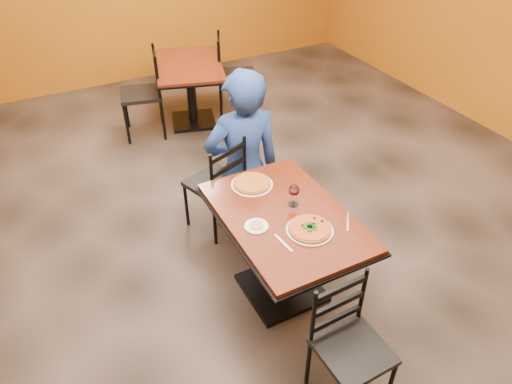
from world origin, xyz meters
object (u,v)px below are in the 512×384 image
table_second (190,80)px  table_main (284,236)px  plate_main (310,230)px  plate_far (252,185)px  pizza_main (310,228)px  chair_second_left (141,94)px  chair_main_far (215,183)px  wine_glass (294,194)px  side_plate (256,226)px  chair_second_right (236,76)px  chair_main_near (353,351)px  diner (243,148)px  pizza_far (252,183)px

table_second → table_main: bearing=-97.7°
table_second → plate_main: bearing=-96.1°
plate_far → pizza_main: bearing=-80.5°
chair_second_left → chair_main_far: bearing=16.1°
plate_main → wine_glass: bearing=80.6°
table_main → table_second: bearing=82.3°
side_plate → wine_glass: 0.36m
side_plate → table_main: bearing=5.9°
chair_main_far → chair_second_right: bearing=-139.7°
chair_main_near → pizza_main: bearing=78.1°
pizza_main → plate_far: bearing=99.5°
table_main → diner: diner is taller
chair_second_right → diner: 2.08m
plate_main → plate_far: size_ratio=1.00×
chair_second_left → plate_far: 2.47m
chair_second_left → wine_glass: (0.32, -2.79, 0.34)m
chair_second_right → plate_far: 2.67m
chair_second_right → side_plate: bearing=-179.0°
table_second → pizza_far: bearing=-100.0°
chair_second_left → plate_main: size_ratio=3.20×
plate_main → plate_far: bearing=99.5°
pizza_far → pizza_main: bearing=-80.5°
chair_main_near → chair_main_far: 1.88m
chair_main_near → plate_main: bearing=78.1°
chair_main_far → chair_second_left: chair_second_left is taller
table_second → side_plate: (-0.62, -2.88, 0.20)m
side_plate → plate_far: bearing=66.6°
table_main → chair_main_near: 0.94m
table_main → chair_main_far: size_ratio=1.36×
pizza_main → side_plate: bearing=146.1°
chair_main_far → chair_second_left: (-0.08, 1.91, 0.05)m
plate_main → wine_glass: (0.05, 0.29, 0.08)m
table_second → plate_far: bearing=-100.0°
plate_far → wine_glass: (0.15, -0.34, 0.08)m
table_main → chair_second_left: (-0.21, 2.86, -0.06)m
table_main → table_second: size_ratio=0.95×
pizza_main → pizza_far: 0.63m
side_plate → pizza_main: bearing=-33.9°
chair_second_right → pizza_far: bearing=-178.9°
wine_glass → chair_second_left: bearing=96.4°
table_second → wine_glass: size_ratio=7.21×
plate_far → chair_second_right: bearing=67.2°
chair_main_far → chair_second_left: 1.91m
wine_glass → side_plate: bearing=-164.5°
chair_second_left → pizza_main: 3.10m
plate_far → wine_glass: 0.38m
chair_second_right → side_plate: chair_second_right is taller
chair_main_far → wine_glass: (0.24, -0.88, 0.39)m
plate_far → chair_second_left: bearing=93.8°
pizza_main → side_plate: pizza_main is taller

